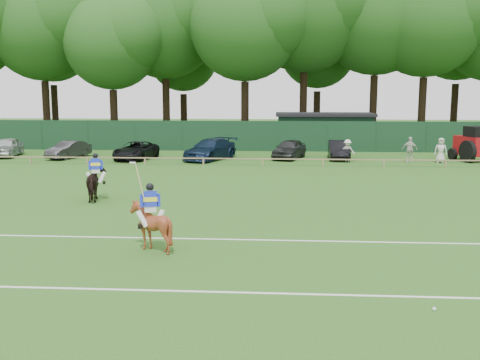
# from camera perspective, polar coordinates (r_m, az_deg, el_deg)

# --- Properties ---
(ground) EXTENTS (160.00, 160.00, 0.00)m
(ground) POSITION_cam_1_polar(r_m,az_deg,el_deg) (20.02, -2.02, -5.30)
(ground) COLOR #1E4C14
(ground) RESTS_ON ground
(horse_dark) EXTENTS (1.36, 2.07, 1.61)m
(horse_dark) POSITION_cam_1_polar(r_m,az_deg,el_deg) (26.34, -14.38, -0.31)
(horse_dark) COLOR black
(horse_dark) RESTS_ON ground
(horse_chestnut) EXTENTS (1.59, 1.70, 1.56)m
(horse_chestnut) POSITION_cam_1_polar(r_m,az_deg,el_deg) (17.83, -9.05, -4.63)
(horse_chestnut) COLOR brown
(horse_chestnut) RESTS_ON ground
(sedan_silver) EXTENTS (2.35, 4.44, 1.44)m
(sedan_silver) POSITION_cam_1_polar(r_m,az_deg,el_deg) (46.15, -22.62, 3.10)
(sedan_silver) COLOR #B9BCBE
(sedan_silver) RESTS_ON ground
(sedan_grey) EXTENTS (2.50, 4.08, 1.27)m
(sedan_grey) POSITION_cam_1_polar(r_m,az_deg,el_deg) (43.52, -17.02, 2.96)
(sedan_grey) COLOR #2A2A2C
(sedan_grey) RESTS_ON ground
(suv_black) EXTENTS (2.82, 4.92, 1.29)m
(suv_black) POSITION_cam_1_polar(r_m,az_deg,el_deg) (41.65, -10.53, 2.97)
(suv_black) COLOR black
(suv_black) RESTS_ON ground
(sedan_navy) EXTENTS (3.97, 5.57, 1.50)m
(sedan_navy) POSITION_cam_1_polar(r_m,az_deg,el_deg) (40.77, -3.05, 3.12)
(sedan_navy) COLOR #13233D
(sedan_navy) RESTS_ON ground
(hatch_grey) EXTENTS (2.92, 4.53, 1.43)m
(hatch_grey) POSITION_cam_1_polar(r_m,az_deg,el_deg) (41.48, 5.03, 3.16)
(hatch_grey) COLOR #2C2C2F
(hatch_grey) RESTS_ON ground
(estate_black) EXTENTS (1.60, 4.18, 1.36)m
(estate_black) POSITION_cam_1_polar(r_m,az_deg,el_deg) (41.68, 10.01, 3.03)
(estate_black) COLOR black
(estate_black) RESTS_ON ground
(spectator_left) EXTENTS (1.02, 0.59, 1.56)m
(spectator_left) POSITION_cam_1_polar(r_m,az_deg,el_deg) (40.30, 10.86, 2.95)
(spectator_left) COLOR silver
(spectator_left) RESTS_ON ground
(spectator_mid) EXTENTS (1.11, 0.65, 1.78)m
(spectator_mid) POSITION_cam_1_polar(r_m,az_deg,el_deg) (41.04, 16.84, 2.98)
(spectator_mid) COLOR beige
(spectator_mid) RESTS_ON ground
(spectator_right) EXTENTS (0.95, 0.73, 1.74)m
(spectator_right) POSITION_cam_1_polar(r_m,az_deg,el_deg) (41.35, 19.73, 2.85)
(spectator_right) COLOR beige
(spectator_right) RESTS_ON ground
(rider_dark) EXTENTS (0.92, 0.50, 1.41)m
(rider_dark) POSITION_cam_1_polar(r_m,az_deg,el_deg) (26.22, -14.45, 1.25)
(rider_dark) COLOR silver
(rider_dark) RESTS_ON ground
(rider_chestnut) EXTENTS (0.98, 0.51, 2.05)m
(rider_chestnut) POSITION_cam_1_polar(r_m,az_deg,el_deg) (17.66, -9.11, -2.37)
(rider_chestnut) COLOR silver
(rider_chestnut) RESTS_ON ground
(polo_ball) EXTENTS (0.09, 0.09, 0.09)m
(polo_ball) POSITION_cam_1_polar(r_m,az_deg,el_deg) (13.85, 19.13, -12.27)
(polo_ball) COLOR silver
(polo_ball) RESTS_ON ground
(pitch_lines) EXTENTS (60.00, 5.10, 0.01)m
(pitch_lines) POSITION_cam_1_polar(r_m,az_deg,el_deg) (16.67, -3.27, -8.26)
(pitch_lines) COLOR silver
(pitch_lines) RESTS_ON ground
(pitch_rail) EXTENTS (62.10, 0.10, 0.50)m
(pitch_rail) POSITION_cam_1_polar(r_m,az_deg,el_deg) (37.61, 0.80, 2.17)
(pitch_rail) COLOR #997F5B
(pitch_rail) RESTS_ON ground
(perimeter_fence) EXTENTS (92.08, 0.08, 2.50)m
(perimeter_fence) POSITION_cam_1_polar(r_m,az_deg,el_deg) (46.48, 1.40, 4.49)
(perimeter_fence) COLOR #14351E
(perimeter_fence) RESTS_ON ground
(utility_shed) EXTENTS (8.40, 4.40, 3.04)m
(utility_shed) POSITION_cam_1_polar(r_m,az_deg,el_deg) (49.57, 8.53, 5.01)
(utility_shed) COLOR #14331E
(utility_shed) RESTS_ON ground
(tree_row) EXTENTS (96.00, 12.00, 21.00)m
(tree_row) POSITION_cam_1_polar(r_m,az_deg,el_deg) (54.51, 3.88, 3.83)
(tree_row) COLOR #26561C
(tree_row) RESTS_ON ground
(tractor) EXTENTS (2.83, 3.43, 2.48)m
(tractor) POSITION_cam_1_polar(r_m,az_deg,el_deg) (43.08, 22.62, 3.32)
(tractor) COLOR #9C0E13
(tractor) RESTS_ON ground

